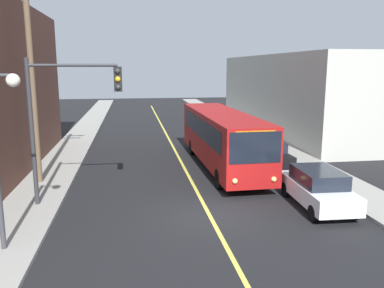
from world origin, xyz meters
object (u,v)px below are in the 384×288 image
(city_bus, at_px, (222,136))
(parked_car_white, at_px, (318,188))
(parked_car_black, at_px, (266,153))
(street_lamp_left, at_px, (1,136))
(utility_pole_near, at_px, (30,52))
(traffic_signal_left_corner, at_px, (70,104))

(city_bus, relative_size, parked_car_white, 2.73)
(parked_car_black, distance_m, street_lamp_left, 15.05)
(city_bus, xyz_separation_m, utility_pole_near, (-9.78, -2.16, 4.65))
(parked_car_black, relative_size, street_lamp_left, 0.81)
(parked_car_black, relative_size, traffic_signal_left_corner, 0.74)
(street_lamp_left, bearing_deg, parked_car_white, 11.85)
(traffic_signal_left_corner, distance_m, street_lamp_left, 4.40)
(city_bus, height_order, street_lamp_left, street_lamp_left)
(parked_car_white, height_order, street_lamp_left, street_lamp_left)
(city_bus, xyz_separation_m, street_lamp_left, (-9.03, -9.68, 1.92))
(traffic_signal_left_corner, bearing_deg, parked_car_black, 26.26)
(utility_pole_near, bearing_deg, parked_car_black, 7.54)
(city_bus, height_order, utility_pole_near, utility_pole_near)
(utility_pole_near, xyz_separation_m, street_lamp_left, (0.75, -7.52, -2.73))
(utility_pole_near, relative_size, street_lamp_left, 2.11)
(parked_car_white, relative_size, traffic_signal_left_corner, 0.74)
(parked_car_white, distance_m, street_lamp_left, 12.08)
(traffic_signal_left_corner, bearing_deg, street_lamp_left, -108.92)
(city_bus, distance_m, parked_car_white, 7.73)
(city_bus, height_order, traffic_signal_left_corner, traffic_signal_left_corner)
(parked_car_white, height_order, utility_pole_near, utility_pole_near)
(parked_car_white, bearing_deg, utility_pole_near, 157.31)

